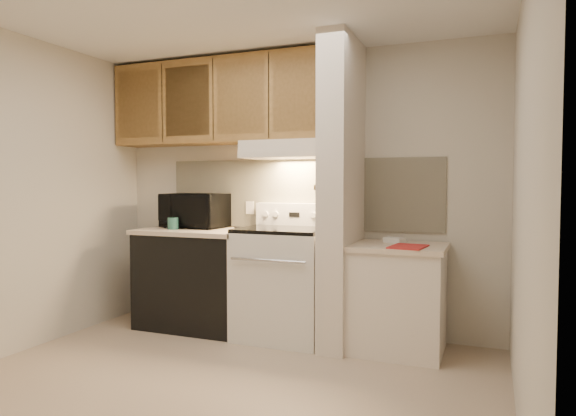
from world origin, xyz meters
The scene contains 49 objects.
floor centered at (0.00, 0.00, 0.00)m, with size 3.60×3.60×0.00m, color tan.
wall_back centered at (0.00, 1.50, 1.25)m, with size 3.60×0.02×2.50m, color beige.
wall_left centered at (-1.80, 0.00, 1.25)m, with size 0.02×3.00×2.50m, color beige.
wall_right centered at (1.80, 0.00, 1.25)m, with size 0.02×3.00×2.50m, color beige.
backsplash centered at (0.00, 1.49, 1.24)m, with size 2.60×0.02×0.63m, color beige.
range_body centered at (0.00, 1.16, 0.46)m, with size 0.76×0.65×0.92m, color silver.
oven_window centered at (0.00, 0.84, 0.50)m, with size 0.50×0.01×0.30m, color black.
oven_handle centered at (0.00, 0.80, 0.72)m, with size 0.02×0.02×0.65m, color silver.
cooktop centered at (0.00, 1.16, 0.94)m, with size 0.74×0.64×0.03m, color black.
range_backguard centered at (0.00, 1.44, 1.05)m, with size 0.76×0.08×0.20m, color silver.
range_display centered at (0.00, 1.40, 1.05)m, with size 0.10×0.01×0.04m, color black.
range_knob_left_outer centered at (-0.28, 1.40, 1.05)m, with size 0.05×0.05×0.02m, color silver.
range_knob_left_inner centered at (-0.18, 1.40, 1.05)m, with size 0.05×0.05×0.02m, color silver.
range_knob_right_inner centered at (0.18, 1.40, 1.05)m, with size 0.05×0.05×0.02m, color silver.
range_knob_right_outer centered at (0.28, 1.40, 1.05)m, with size 0.05×0.05×0.02m, color silver.
dishwasher_front centered at (-0.88, 1.17, 0.43)m, with size 1.00×0.63×0.87m, color black.
left_countertop centered at (-0.88, 1.17, 0.89)m, with size 1.04×0.67×0.04m, color beige.
spoon_rest centered at (-0.48, 1.36, 0.92)m, with size 0.20×0.06×0.01m, color black.
teal_jar centered at (-1.06, 1.06, 0.96)m, with size 0.10×0.10×0.11m, color #2A6257.
outlet centered at (-0.48, 1.48, 1.10)m, with size 0.08×0.01×0.12m, color silver.
microwave centered at (-0.98, 1.31, 1.07)m, with size 0.58×0.39×0.32m, color black.
partition_pillar centered at (0.51, 1.15, 1.25)m, with size 0.22×0.70×2.50m, color beige.
pillar_trim centered at (0.39, 1.15, 1.30)m, with size 0.01×0.70×0.04m, color olive.
knife_strip centered at (0.39, 1.10, 1.32)m, with size 0.02×0.42×0.04m, color black.
knife_blade_a centered at (0.38, 0.94, 1.22)m, with size 0.01×0.04×0.16m, color silver.
knife_handle_a centered at (0.38, 0.94, 1.37)m, with size 0.02×0.02×0.10m, color black.
knife_blade_b centered at (0.38, 1.01, 1.21)m, with size 0.01×0.04×0.18m, color silver.
knife_handle_b centered at (0.38, 1.01, 1.37)m, with size 0.02×0.02×0.10m, color black.
knife_blade_c centered at (0.38, 1.10, 1.20)m, with size 0.01×0.04×0.20m, color silver.
knife_handle_c centered at (0.38, 1.09, 1.37)m, with size 0.02×0.02×0.10m, color black.
knife_blade_d centered at (0.38, 1.18, 1.22)m, with size 0.01×0.04×0.16m, color silver.
knife_handle_d centered at (0.38, 1.19, 1.37)m, with size 0.02×0.02×0.10m, color black.
knife_blade_e centered at (0.38, 1.25, 1.21)m, with size 0.01×0.04×0.18m, color silver.
knife_handle_e centered at (0.38, 1.26, 1.37)m, with size 0.02×0.02×0.10m, color black.
oven_mitt centered at (0.38, 1.32, 1.19)m, with size 0.03×0.11×0.26m, color gray.
right_cab_base centered at (0.97, 1.15, 0.40)m, with size 0.70×0.60×0.81m, color silver.
right_countertop centered at (0.97, 1.15, 0.83)m, with size 0.74×0.64×0.04m, color beige.
red_folder centered at (1.07, 1.00, 0.86)m, with size 0.24×0.33×0.01m, color red.
white_box centered at (0.92, 1.27, 0.87)m, with size 0.15×0.10×0.04m, color white.
range_hood centered at (0.00, 1.28, 1.62)m, with size 0.78×0.44×0.15m, color silver.
hood_lip centered at (0.00, 1.07, 1.58)m, with size 0.78×0.04×0.06m, color silver.
upper_cabinets centered at (-0.69, 1.32, 2.08)m, with size 2.18×0.33×0.77m, color olive.
cab_door_a centered at (-1.51, 1.17, 2.08)m, with size 0.46×0.01×0.63m, color olive.
cab_gap_a centered at (-1.23, 1.16, 2.08)m, with size 0.01×0.01×0.73m, color black.
cab_door_b centered at (-0.96, 1.17, 2.08)m, with size 0.46×0.01×0.63m, color olive.
cab_gap_b centered at (-0.69, 1.16, 2.08)m, with size 0.01×0.01×0.73m, color black.
cab_door_c centered at (-0.42, 1.17, 2.08)m, with size 0.46×0.01×0.63m, color olive.
cab_gap_c centered at (-0.14, 1.16, 2.08)m, with size 0.01×0.01×0.73m, color black.
cab_door_d centered at (0.13, 1.17, 2.08)m, with size 0.46×0.01×0.63m, color olive.
Camera 1 is at (1.64, -2.90, 1.33)m, focal length 32.00 mm.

